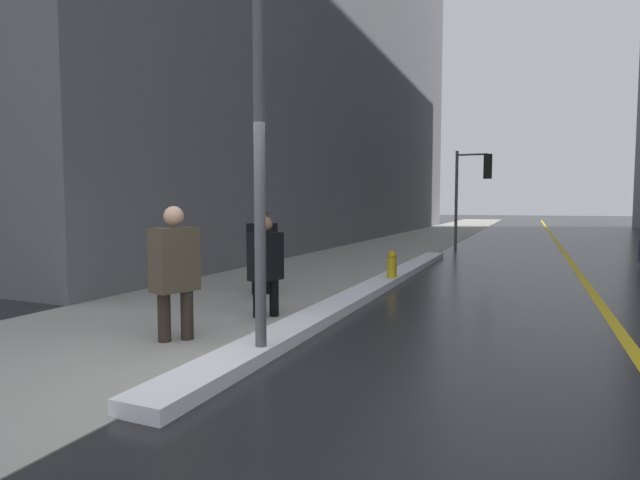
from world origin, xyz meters
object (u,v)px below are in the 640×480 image
object	(u,v)px
pedestrian_in_glasses	(266,262)
traffic_light_near	(476,178)
pedestrian_in_fedora	(262,246)
fire_hydrant	(392,268)
lamp_post	(259,68)
pedestrian_nearside	(175,267)

from	to	relation	value
pedestrian_in_glasses	traffic_light_near	bearing A→B (deg)	-169.46
pedestrian_in_fedora	fire_hydrant	xyz separation A→B (m)	(1.88, 2.09, -0.55)
lamp_post	fire_hydrant	size ratio (longest dim) A/B	7.33
pedestrian_nearside	lamp_post	bearing A→B (deg)	98.33
pedestrian_nearside	pedestrian_in_fedora	world-z (taller)	pedestrian_in_fedora
lamp_post	pedestrian_nearside	bearing A→B (deg)	170.67
lamp_post	traffic_light_near	world-z (taller)	lamp_post
lamp_post	pedestrian_in_fedora	distance (m)	4.42
traffic_light_near	pedestrian_nearside	world-z (taller)	traffic_light_near
pedestrian_in_glasses	pedestrian_in_fedora	xyz separation A→B (m)	(-0.96, 1.61, 0.08)
pedestrian_nearside	pedestrian_in_fedora	xyz separation A→B (m)	(-0.59, 3.16, -0.01)
pedestrian_nearside	fire_hydrant	distance (m)	5.43
lamp_post	fire_hydrant	world-z (taller)	lamp_post
pedestrian_in_fedora	fire_hydrant	world-z (taller)	pedestrian_in_fedora
traffic_light_near	fire_hydrant	xyz separation A→B (m)	(-0.72, -9.37, -2.29)
traffic_light_near	pedestrian_nearside	distance (m)	14.85
pedestrian_in_glasses	fire_hydrant	xyz separation A→B (m)	(0.92, 3.70, -0.47)
pedestrian_nearside	fire_hydrant	xyz separation A→B (m)	(1.30, 5.24, -0.56)
pedestrian_nearside	fire_hydrant	size ratio (longest dim) A/B	2.33
lamp_post	pedestrian_nearside	world-z (taller)	lamp_post
traffic_light_near	fire_hydrant	distance (m)	9.67
lamp_post	fire_hydrant	bearing A→B (deg)	89.98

